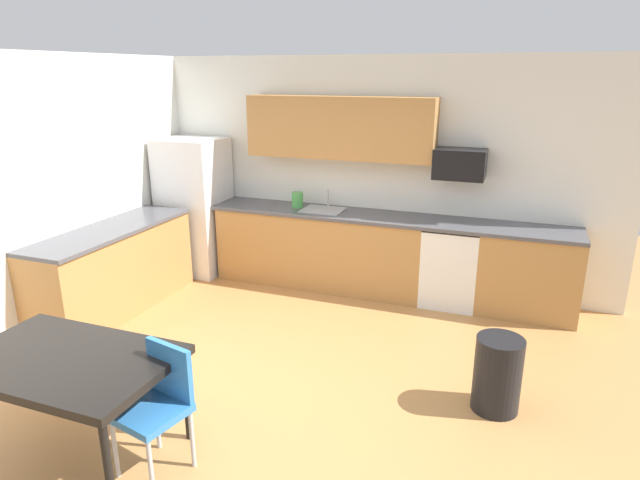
% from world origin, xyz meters
% --- Properties ---
extents(ground_plane, '(12.00, 12.00, 0.00)m').
position_xyz_m(ground_plane, '(0.00, 0.00, 0.00)').
color(ground_plane, '#B77F47').
extents(wall_back, '(5.80, 0.10, 2.70)m').
position_xyz_m(wall_back, '(0.00, 2.65, 1.35)').
color(wall_back, silver).
rests_on(wall_back, ground).
extents(wall_left, '(0.10, 5.80, 2.70)m').
position_xyz_m(wall_left, '(-2.65, 0.00, 1.35)').
color(wall_left, silver).
rests_on(wall_left, ground).
extents(cabinet_run_back, '(2.53, 0.60, 0.90)m').
position_xyz_m(cabinet_run_back, '(-0.49, 2.30, 0.45)').
color(cabinet_run_back, '#AD7A42').
rests_on(cabinet_run_back, ground).
extents(cabinet_run_back_right, '(1.02, 0.60, 0.90)m').
position_xyz_m(cabinet_run_back_right, '(1.89, 2.30, 0.45)').
color(cabinet_run_back_right, '#AD7A42').
rests_on(cabinet_run_back_right, ground).
extents(cabinet_run_left, '(0.60, 2.00, 0.90)m').
position_xyz_m(cabinet_run_left, '(-2.30, 0.80, 0.45)').
color(cabinet_run_left, '#AD7A42').
rests_on(cabinet_run_left, ground).
extents(countertop_back, '(4.80, 0.64, 0.04)m').
position_xyz_m(countertop_back, '(0.00, 2.30, 0.92)').
color(countertop_back, '#4C4C51').
rests_on(countertop_back, cabinet_run_back).
extents(countertop_left, '(0.64, 2.00, 0.04)m').
position_xyz_m(countertop_left, '(-2.30, 0.80, 0.92)').
color(countertop_left, '#4C4C51').
rests_on(countertop_left, cabinet_run_left).
extents(upper_cabinets_back, '(2.20, 0.34, 0.70)m').
position_xyz_m(upper_cabinets_back, '(-0.30, 2.43, 1.90)').
color(upper_cabinets_back, '#AD7A42').
extents(refrigerator, '(0.76, 0.70, 1.72)m').
position_xyz_m(refrigerator, '(-2.18, 2.22, 0.86)').
color(refrigerator, white).
rests_on(refrigerator, ground).
extents(oven_range, '(0.60, 0.60, 0.91)m').
position_xyz_m(oven_range, '(1.08, 2.30, 0.46)').
color(oven_range, white).
rests_on(oven_range, ground).
extents(microwave, '(0.54, 0.36, 0.32)m').
position_xyz_m(microwave, '(1.08, 2.40, 1.57)').
color(microwave, black).
extents(sink_basin, '(0.48, 0.40, 0.14)m').
position_xyz_m(sink_basin, '(-0.45, 2.30, 0.88)').
color(sink_basin, '#A5A8AD').
rests_on(sink_basin, countertop_back).
extents(sink_faucet, '(0.02, 0.02, 0.24)m').
position_xyz_m(sink_faucet, '(-0.45, 2.48, 1.04)').
color(sink_faucet, '#B2B5BA').
rests_on(sink_faucet, countertop_back).
extents(dining_table, '(1.40, 0.90, 0.73)m').
position_xyz_m(dining_table, '(-0.96, -1.18, 0.67)').
color(dining_table, black).
rests_on(dining_table, ground).
extents(chair_near_table, '(0.48, 0.48, 0.85)m').
position_xyz_m(chair_near_table, '(-0.32, -1.09, 0.50)').
color(chair_near_table, '#2D72B7').
rests_on(chair_near_table, ground).
extents(trash_bin, '(0.36, 0.36, 0.60)m').
position_xyz_m(trash_bin, '(1.70, 0.35, 0.30)').
color(trash_bin, black).
rests_on(trash_bin, ground).
extents(kettle, '(0.14, 0.14, 0.20)m').
position_xyz_m(kettle, '(-0.80, 2.35, 1.02)').
color(kettle, '#4CA54C').
rests_on(kettle, countertop_back).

